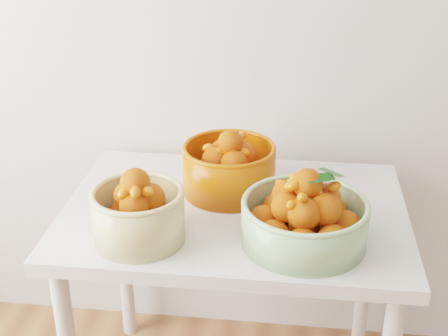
{
  "coord_description": "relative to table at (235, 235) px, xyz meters",
  "views": [
    {
      "loc": [
        -0.14,
        0.01,
        1.65
      ],
      "look_at": [
        -0.32,
        1.51,
        0.92
      ],
      "focal_mm": 50.0,
      "sensor_mm": 36.0,
      "label": 1
    }
  ],
  "objects": [
    {
      "name": "table",
      "position": [
        0.0,
        0.0,
        0.0
      ],
      "size": [
        1.0,
        0.7,
        0.75
      ],
      "color": "silver",
      "rests_on": "ground"
    },
    {
      "name": "bowl_cream",
      "position": [
        -0.23,
        -0.2,
        0.18
      ],
      "size": [
        0.26,
        0.26,
        0.21
      ],
      "rotation": [
        0.0,
        0.0,
        -0.07
      ],
      "color": "tan",
      "rests_on": "table"
    },
    {
      "name": "bowl_green",
      "position": [
        0.2,
        -0.17,
        0.17
      ],
      "size": [
        0.42,
        0.42,
        0.21
      ],
      "rotation": [
        0.0,
        0.0,
        -0.31
      ],
      "color": "#92BA83",
      "rests_on": "table"
    },
    {
      "name": "bowl_orange",
      "position": [
        -0.03,
        0.1,
        0.18
      ],
      "size": [
        0.35,
        0.35,
        0.2
      ],
      "rotation": [
        0.0,
        0.0,
        -0.27
      ],
      "color": "#CA4409",
      "rests_on": "table"
    }
  ]
}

